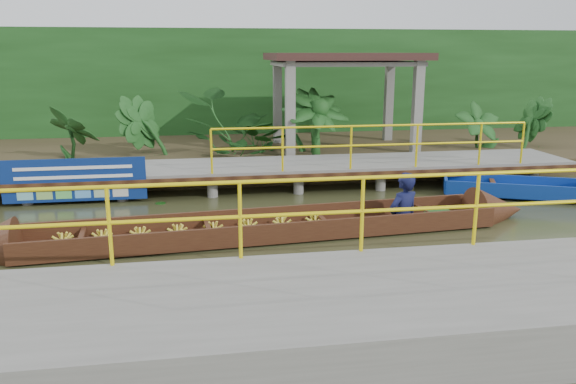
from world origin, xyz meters
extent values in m
plane|color=#2F3118|center=(0.00, 0.00, 0.00)|extent=(80.00, 80.00, 0.00)
cube|color=#342A1A|center=(0.00, 7.50, 0.23)|extent=(30.00, 8.00, 0.45)
cube|color=slate|center=(0.00, 3.50, 0.50)|extent=(16.00, 2.00, 0.15)
cube|color=#321A0D|center=(0.00, 2.50, 0.42)|extent=(16.00, 0.12, 0.18)
cylinder|color=yellow|center=(2.75, 2.55, 1.57)|extent=(7.50, 0.05, 0.05)
cylinder|color=yellow|center=(2.75, 2.55, 1.12)|extent=(7.50, 0.05, 0.05)
cylinder|color=yellow|center=(2.75, 2.55, 1.07)|extent=(0.05, 0.05, 1.00)
cylinder|color=slate|center=(-6.00, 4.30, 0.22)|extent=(0.24, 0.24, 0.55)
cylinder|color=slate|center=(-4.00, 2.70, 0.22)|extent=(0.24, 0.24, 0.55)
cylinder|color=slate|center=(-4.00, 4.30, 0.22)|extent=(0.24, 0.24, 0.55)
cylinder|color=slate|center=(-2.00, 2.70, 0.22)|extent=(0.24, 0.24, 0.55)
cylinder|color=slate|center=(-2.00, 4.30, 0.22)|extent=(0.24, 0.24, 0.55)
cylinder|color=slate|center=(0.00, 2.70, 0.22)|extent=(0.24, 0.24, 0.55)
cylinder|color=slate|center=(0.00, 4.30, 0.22)|extent=(0.24, 0.24, 0.55)
cylinder|color=slate|center=(2.00, 2.70, 0.22)|extent=(0.24, 0.24, 0.55)
cylinder|color=slate|center=(2.00, 4.30, 0.22)|extent=(0.24, 0.24, 0.55)
cylinder|color=slate|center=(4.00, 2.70, 0.22)|extent=(0.24, 0.24, 0.55)
cylinder|color=slate|center=(4.00, 4.30, 0.22)|extent=(0.24, 0.24, 0.55)
cylinder|color=slate|center=(6.00, 2.70, 0.22)|extent=(0.24, 0.24, 0.55)
cylinder|color=slate|center=(6.00, 4.30, 0.22)|extent=(0.24, 0.24, 0.55)
cylinder|color=slate|center=(0.00, 2.70, 0.22)|extent=(0.24, 0.24, 0.55)
cube|color=slate|center=(1.00, -4.20, 0.30)|extent=(18.00, 2.40, 0.70)
cylinder|color=yellow|center=(1.00, -3.05, 1.65)|extent=(10.00, 0.05, 0.05)
cylinder|color=yellow|center=(1.00, -3.05, 1.20)|extent=(10.00, 0.05, 0.05)
cylinder|color=yellow|center=(1.00, -3.05, 1.15)|extent=(0.05, 0.05, 1.00)
cube|color=slate|center=(1.20, 5.10, 1.60)|extent=(0.25, 0.25, 2.80)
cube|color=slate|center=(4.80, 5.10, 1.60)|extent=(0.25, 0.25, 2.80)
cube|color=slate|center=(1.20, 7.50, 1.60)|extent=(0.25, 0.25, 2.80)
cube|color=slate|center=(4.80, 7.50, 1.60)|extent=(0.25, 0.25, 2.80)
cube|color=slate|center=(3.00, 6.30, 2.90)|extent=(4.00, 2.60, 0.12)
cube|color=#371F1B|center=(3.00, 6.30, 3.10)|extent=(4.40, 3.00, 0.20)
cube|color=#173D13|center=(0.00, 10.00, 2.00)|extent=(30.00, 0.80, 4.00)
cube|color=#34180E|center=(-0.11, -0.31, 0.06)|extent=(8.50, 1.75, 0.06)
cube|color=#34180E|center=(-0.16, 0.21, 0.21)|extent=(8.42, 0.76, 0.36)
cube|color=#34180E|center=(-0.07, -0.84, 0.21)|extent=(8.42, 0.76, 0.36)
cone|color=#34180E|center=(4.57, 0.08, 0.15)|extent=(1.14, 1.10, 1.01)
ellipsoid|color=#173D13|center=(3.25, -0.03, 0.17)|extent=(0.63, 0.51, 0.27)
imported|color=#0F133A|center=(2.52, -0.09, 1.04)|extent=(0.81, 0.69, 1.89)
cube|color=navy|center=(5.90, 1.59, 0.11)|extent=(3.32, 2.13, 0.11)
cube|color=navy|center=(6.08, 2.04, 0.23)|extent=(2.97, 1.31, 0.32)
cube|color=navy|center=(5.71, 1.15, 0.23)|extent=(2.97, 1.31, 0.32)
cube|color=navy|center=(4.42, 2.22, 0.23)|extent=(0.43, 0.91, 0.32)
cube|color=#321A0D|center=(5.41, 1.80, 0.28)|extent=(0.47, 0.92, 0.05)
cube|color=navy|center=(-3.94, 2.48, 0.55)|extent=(3.01, 0.03, 0.94)
cube|color=white|center=(-3.94, 2.46, 0.82)|extent=(2.44, 0.01, 0.07)
cube|color=white|center=(-3.94, 2.46, 0.62)|extent=(2.44, 0.01, 0.07)
imported|color=#173D13|center=(-4.58, 5.30, 1.28)|extent=(1.32, 1.32, 1.65)
imported|color=#173D13|center=(-2.58, 5.30, 1.28)|extent=(1.32, 1.32, 1.65)
imported|color=#173D13|center=(-0.08, 5.30, 1.28)|extent=(1.32, 1.32, 1.65)
imported|color=#173D13|center=(1.92, 5.30, 1.28)|extent=(1.32, 1.32, 1.65)
imported|color=#173D13|center=(6.92, 5.30, 1.28)|extent=(1.32, 1.32, 1.65)
imported|color=#173D13|center=(8.42, 5.30, 1.28)|extent=(1.32, 1.32, 1.65)
camera|label=1|loc=(-1.29, -9.86, 3.22)|focal=35.00mm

